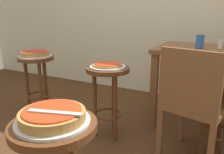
% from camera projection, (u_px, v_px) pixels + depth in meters
% --- Properties ---
extents(ground_plane, '(6.00, 6.00, 0.00)m').
position_uv_depth(ground_plane, '(86.00, 153.00, 1.80)').
color(ground_plane, '#4C2D19').
extents(serving_plate_foreground, '(0.31, 0.31, 0.01)m').
position_uv_depth(serving_plate_foreground, '(53.00, 121.00, 0.94)').
color(serving_plate_foreground, silver).
rests_on(serving_plate_foreground, stool_foreground).
extents(pizza_foreground, '(0.27, 0.27, 0.05)m').
position_uv_depth(pizza_foreground, '(53.00, 115.00, 0.94)').
color(pizza_foreground, '#B78442').
rests_on(pizza_foreground, serving_plate_foreground).
extents(stool_middle, '(0.36, 0.36, 0.63)m').
position_uv_depth(stool_middle, '(108.00, 86.00, 1.94)').
color(stool_middle, '#5B3319').
rests_on(stool_middle, ground_plane).
extents(serving_plate_middle, '(0.30, 0.30, 0.01)m').
position_uv_depth(serving_plate_middle, '(108.00, 67.00, 1.90)').
color(serving_plate_middle, silver).
rests_on(serving_plate_middle, stool_middle).
extents(pizza_middle, '(0.24, 0.24, 0.02)m').
position_uv_depth(pizza_middle, '(108.00, 65.00, 1.89)').
color(pizza_middle, '#B78442').
rests_on(pizza_middle, serving_plate_middle).
extents(stool_leftside, '(0.36, 0.36, 0.63)m').
position_uv_depth(stool_leftside, '(37.00, 72.00, 2.40)').
color(stool_leftside, '#5B3319').
rests_on(stool_leftside, ground_plane).
extents(serving_plate_leftside, '(0.33, 0.33, 0.01)m').
position_uv_depth(serving_plate_leftside, '(35.00, 56.00, 2.35)').
color(serving_plate_leftside, silver).
rests_on(serving_plate_leftside, stool_leftside).
extents(pizza_leftside, '(0.28, 0.28, 0.05)m').
position_uv_depth(pizza_leftside, '(35.00, 53.00, 2.35)').
color(pizza_leftside, '#B78442').
rests_on(pizza_leftside, serving_plate_leftside).
extents(stool_rear, '(0.36, 0.36, 0.63)m').
position_uv_depth(stool_rear, '(223.00, 100.00, 1.64)').
color(stool_rear, '#5B3319').
rests_on(stool_rear, ground_plane).
extents(dining_table, '(0.96, 0.70, 0.75)m').
position_uv_depth(dining_table, '(210.00, 62.00, 2.12)').
color(dining_table, brown).
rests_on(dining_table, ground_plane).
extents(cup_near_edge, '(0.07, 0.07, 0.12)m').
position_uv_depth(cup_near_edge, '(200.00, 42.00, 2.07)').
color(cup_near_edge, '#3360B2').
rests_on(cup_near_edge, dining_table).
extents(condiment_shaker, '(0.04, 0.04, 0.08)m').
position_uv_depth(condiment_shaker, '(220.00, 44.00, 2.07)').
color(condiment_shaker, white).
rests_on(condiment_shaker, dining_table).
extents(wooden_chair, '(0.48, 0.48, 0.85)m').
position_uv_depth(wooden_chair, '(193.00, 103.00, 1.57)').
color(wooden_chair, brown).
rests_on(wooden_chair, ground_plane).
extents(pizza_server_knife, '(0.22, 0.09, 0.01)m').
position_uv_depth(pizza_server_knife, '(55.00, 112.00, 0.90)').
color(pizza_server_knife, silver).
rests_on(pizza_server_knife, pizza_foreground).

